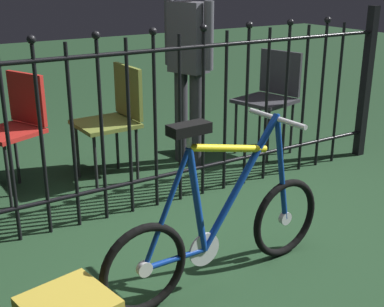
% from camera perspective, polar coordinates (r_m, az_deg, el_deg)
% --- Properties ---
extents(ground_plane, '(20.00, 20.00, 0.00)m').
position_cam_1_polar(ground_plane, '(3.10, 4.00, -10.46)').
color(ground_plane, '#1E3A22').
extents(iron_fence, '(3.98, 0.07, 1.28)m').
position_cam_1_polar(iron_fence, '(3.42, -4.17, 4.07)').
color(iron_fence, black).
rests_on(iron_fence, ground).
extents(bicycle, '(1.38, 0.40, 0.90)m').
position_cam_1_polar(bicycle, '(2.67, 3.23, -8.11)').
color(bicycle, black).
rests_on(bicycle, ground).
extents(chair_charcoal, '(0.53, 0.53, 0.89)m').
position_cam_1_polar(chair_charcoal, '(4.61, 8.72, 6.75)').
color(chair_charcoal, black).
rests_on(chair_charcoal, ground).
extents(chair_red, '(0.51, 0.51, 0.87)m').
position_cam_1_polar(chair_red, '(3.88, -18.76, 3.35)').
color(chair_red, black).
rests_on(chair_red, ground).
extents(chair_olive, '(0.45, 0.44, 0.88)m').
position_cam_1_polar(chair_olive, '(3.98, -8.46, 4.47)').
color(chair_olive, black).
rests_on(chair_olive, ground).
extents(person_visitor, '(0.27, 0.45, 1.54)m').
position_cam_1_polar(person_visitor, '(4.21, -0.39, 10.80)').
color(person_visitor, '#2D2D33').
rests_on(person_visitor, ground).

